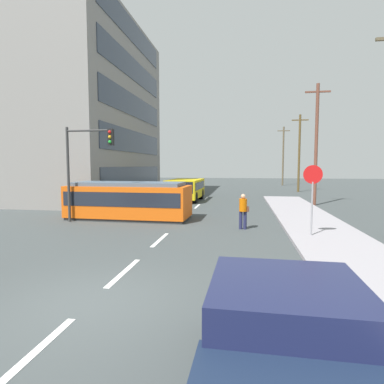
% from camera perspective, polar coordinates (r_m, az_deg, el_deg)
% --- Properties ---
extents(ground_plane, '(120.00, 120.00, 0.00)m').
position_cam_1_polar(ground_plane, '(17.00, -2.26, -5.44)').
color(ground_plane, '#3C4343').
extents(sidewalk_curb_right, '(3.20, 36.00, 0.14)m').
position_cam_1_polar(sidewalk_curb_right, '(13.23, 24.49, -8.51)').
color(sidewalk_curb_right, '#959097').
rests_on(sidewalk_curb_right, ground).
extents(lane_stripe_0, '(0.16, 2.40, 0.01)m').
position_cam_1_polar(lane_stripe_0, '(6.26, -26.54, -24.47)').
color(lane_stripe_0, silver).
rests_on(lane_stripe_0, ground).
extents(lane_stripe_1, '(0.16, 2.40, 0.01)m').
position_cam_1_polar(lane_stripe_1, '(9.51, -12.00, -13.77)').
color(lane_stripe_1, silver).
rests_on(lane_stripe_1, ground).
extents(lane_stripe_2, '(0.16, 2.40, 0.01)m').
position_cam_1_polar(lane_stripe_2, '(13.18, -5.70, -8.44)').
color(lane_stripe_2, silver).
rests_on(lane_stripe_2, ground).
extents(lane_stripe_3, '(0.16, 2.40, 0.01)m').
position_cam_1_polar(lane_stripe_3, '(23.55, 0.94, -2.56)').
color(lane_stripe_3, silver).
rests_on(lane_stripe_3, ground).
extents(lane_stripe_4, '(0.16, 2.40, 0.01)m').
position_cam_1_polar(lane_stripe_4, '(29.47, 2.58, -1.09)').
color(lane_stripe_4, silver).
rests_on(lane_stripe_4, ground).
extents(corner_building, '(14.76, 17.60, 16.00)m').
position_cam_1_polar(corner_building, '(33.42, -22.46, 13.00)').
color(corner_building, gray).
rests_on(corner_building, ground).
extents(streetcar_tram, '(6.84, 2.72, 2.07)m').
position_cam_1_polar(streetcar_tram, '(18.35, -11.15, -1.38)').
color(streetcar_tram, '#DF560F').
rests_on(streetcar_tram, ground).
extents(city_bus, '(2.67, 5.16, 1.81)m').
position_cam_1_polar(city_bus, '(27.23, -1.19, 0.60)').
color(city_bus, gold).
rests_on(city_bus, ground).
extents(pedestrian_crossing, '(0.46, 0.36, 1.67)m').
position_cam_1_polar(pedestrian_crossing, '(15.29, 9.09, -3.06)').
color(pedestrian_crossing, '#202345').
rests_on(pedestrian_crossing, ground).
extents(pickup_truck_parked, '(2.35, 5.04, 1.55)m').
position_cam_1_polar(pickup_truck_parked, '(4.25, 17.10, -26.88)').
color(pickup_truck_parked, '#17233C').
rests_on(pickup_truck_parked, ground).
extents(stop_sign, '(0.76, 0.07, 2.88)m').
position_cam_1_polar(stop_sign, '(13.95, 20.64, 1.11)').
color(stop_sign, gray).
rests_on(stop_sign, sidewalk_curb_right).
extents(traffic_light_mast, '(2.63, 0.33, 5.00)m').
position_cam_1_polar(traffic_light_mast, '(17.73, -18.36, 6.10)').
color(traffic_light_mast, '#333333').
rests_on(traffic_light_mast, ground).
extents(utility_pole_mid, '(1.80, 0.24, 8.99)m').
position_cam_1_polar(utility_pole_mid, '(25.79, 21.21, 8.16)').
color(utility_pole_mid, brown).
rests_on(utility_pole_mid, ground).
extents(utility_pole_far, '(1.80, 0.24, 8.65)m').
position_cam_1_polar(utility_pole_far, '(38.30, 18.52, 6.77)').
color(utility_pole_far, brown).
rests_on(utility_pole_far, ground).
extents(utility_pole_distant, '(1.80, 0.24, 8.69)m').
position_cam_1_polar(utility_pole_distant, '(49.88, 15.89, 6.34)').
color(utility_pole_distant, brown).
rests_on(utility_pole_distant, ground).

